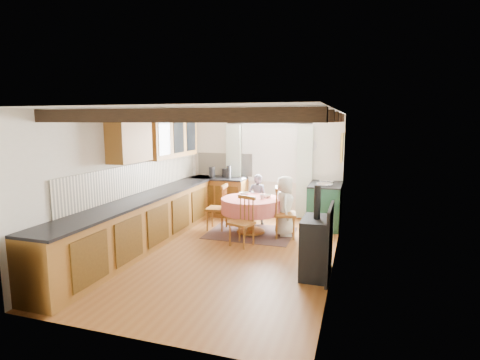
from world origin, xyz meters
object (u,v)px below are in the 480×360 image
(cup, at_px, (262,197))
(chair_left, at_px, (217,207))
(aga_range, at_px, (325,205))
(child_right, at_px, (285,206))
(chair_near, at_px, (242,221))
(chair_right, at_px, (285,212))
(dining_table, at_px, (251,216))
(cast_iron_stove, at_px, (316,231))
(child_far, at_px, (258,199))

(cup, bearing_deg, chair_left, 176.76)
(aga_range, height_order, child_right, child_right)
(chair_near, bearing_deg, chair_left, 152.11)
(chair_near, relative_size, chair_right, 0.90)
(chair_near, relative_size, chair_left, 0.94)
(child_right, bearing_deg, dining_table, 86.76)
(chair_right, height_order, cast_iron_stove, cast_iron_stove)
(dining_table, bearing_deg, cast_iron_stove, -49.82)
(aga_range, relative_size, cup, 10.04)
(child_right, bearing_deg, aga_range, -48.42)
(child_far, relative_size, child_right, 0.93)
(chair_left, xyz_separation_m, child_right, (1.42, 0.02, 0.12))
(dining_table, relative_size, chair_left, 1.25)
(chair_near, bearing_deg, cast_iron_stove, -15.68)
(chair_left, relative_size, child_far, 0.86)
(dining_table, xyz_separation_m, chair_right, (0.71, -0.05, 0.14))
(dining_table, distance_m, child_right, 0.71)
(dining_table, bearing_deg, child_far, 94.09)
(chair_near, xyz_separation_m, chair_right, (0.66, 0.74, 0.05))
(chair_near, height_order, chair_left, chair_left)
(cast_iron_stove, height_order, child_right, cast_iron_stove)
(chair_left, bearing_deg, chair_near, 39.95)
(chair_near, xyz_separation_m, chair_left, (-0.81, 0.84, 0.03))
(dining_table, xyz_separation_m, aga_range, (1.37, 0.95, 0.11))
(dining_table, bearing_deg, chair_near, -86.24)
(cast_iron_stove, bearing_deg, chair_right, 114.47)
(dining_table, height_order, chair_left, chair_left)
(chair_left, distance_m, child_right, 1.43)
(aga_range, bearing_deg, child_far, -170.46)
(chair_right, distance_m, child_right, 0.16)
(cast_iron_stove, distance_m, cup, 2.16)
(child_far, bearing_deg, child_right, 137.07)
(chair_near, height_order, child_far, child_far)
(child_right, distance_m, cup, 0.48)
(child_far, bearing_deg, chair_left, 41.66)
(aga_range, bearing_deg, child_right, -128.76)
(chair_left, xyz_separation_m, cast_iron_stove, (2.24, -1.81, 0.19))
(child_far, height_order, cup, child_far)
(dining_table, xyz_separation_m, cast_iron_stove, (1.48, -1.76, 0.31))
(chair_left, distance_m, aga_range, 2.31)
(aga_range, xyz_separation_m, cast_iron_stove, (0.11, -2.71, 0.20))
(cup, bearing_deg, child_far, 111.47)
(aga_range, distance_m, child_right, 1.13)
(cast_iron_stove, height_order, cup, cast_iron_stove)
(chair_right, distance_m, aga_range, 1.21)
(chair_right, distance_m, cup, 0.55)
(cast_iron_stove, relative_size, child_far, 1.21)
(chair_right, relative_size, cast_iron_stove, 0.74)
(child_far, bearing_deg, cast_iron_stove, 120.47)
(child_far, relative_size, cup, 10.79)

